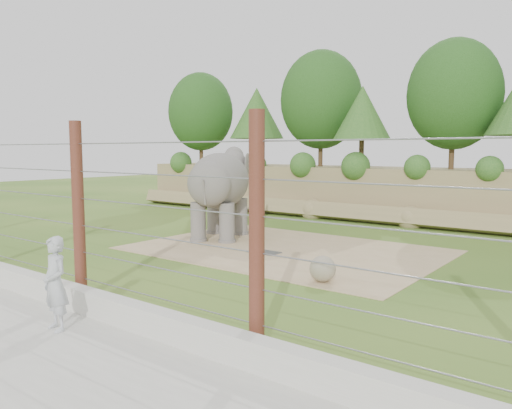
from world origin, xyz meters
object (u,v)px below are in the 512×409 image
Objects in this scene: elephant at (220,194)px; zookeeper at (55,284)px; barrier_fence at (78,212)px; stone_ball at (323,269)px.

zookeeper is at bearing -89.22° from elephant.
elephant is at bearing 109.55° from barrier_fence.
stone_ball is 0.03× the size of barrier_fence.
barrier_fence reaches higher than elephant.
barrier_fence is 2.28m from zookeeper.
zookeeper is at bearing -110.42° from stone_ball.
elephant is 7.35m from stone_ball.
elephant reaches higher than stone_ball.
barrier_fence is at bearing -93.85° from elephant.
zookeeper is (-2.23, -6.00, 0.54)m from stone_ball.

